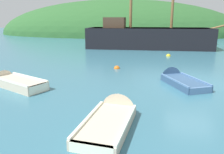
{
  "coord_description": "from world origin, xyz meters",
  "views": [
    {
      "loc": [
        -2.46,
        -11.48,
        3.17
      ],
      "look_at": [
        -4.1,
        -0.83,
        0.31
      ],
      "focal_mm": 35.43,
      "sensor_mm": 36.0,
      "label": 1
    }
  ],
  "objects": [
    {
      "name": "sailing_ship",
      "position": [
        -2.39,
        13.28,
        0.86
      ],
      "size": [
        15.86,
        4.21,
        12.17
      ],
      "rotation": [
        0.0,
        0.0,
        0.01
      ],
      "color": "black",
      "rests_on": "ground"
    },
    {
      "name": "rowboat_far",
      "position": [
        -0.79,
        -0.25,
        0.09
      ],
      "size": [
        2.38,
        3.39,
        1.17
      ],
      "rotation": [
        0.0,
        0.0,
        1.99
      ],
      "color": "#335175",
      "rests_on": "ground"
    },
    {
      "name": "ground_plane",
      "position": [
        0.0,
        0.0,
        0.0
      ],
      "size": [
        120.0,
        120.0,
        0.0
      ],
      "primitive_type": "plane",
      "color": "teal"
    },
    {
      "name": "rowboat_near_dock",
      "position": [
        -3.42,
        -5.06,
        0.09
      ],
      "size": [
        1.63,
        3.42,
        1.2
      ],
      "rotation": [
        0.0,
        0.0,
        1.45
      ],
      "color": "beige",
      "rests_on": "ground"
    },
    {
      "name": "rowboat_portside",
      "position": [
        -8.71,
        -2.06,
        0.14
      ],
      "size": [
        3.62,
        2.53,
        1.05
      ],
      "rotation": [
        0.0,
        0.0,
        2.68
      ],
      "color": "beige",
      "rests_on": "ground"
    },
    {
      "name": "shore_hill",
      "position": [
        -8.42,
        34.69,
        0.0
      ],
      "size": [
        49.49,
        23.17,
        13.7
      ],
      "primitive_type": "ellipsoid",
      "color": "#2D602D",
      "rests_on": "ground"
    },
    {
      "name": "buoy_yellow",
      "position": [
        -0.51,
        8.03,
        0.0
      ],
      "size": [
        0.4,
        0.4,
        0.4
      ],
      "primitive_type": "sphere",
      "color": "yellow",
      "rests_on": "ground"
    },
    {
      "name": "buoy_orange",
      "position": [
        -4.29,
        2.49,
        0.0
      ],
      "size": [
        0.39,
        0.39,
        0.39
      ],
      "primitive_type": "sphere",
      "color": "orange",
      "rests_on": "ground"
    }
  ]
}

